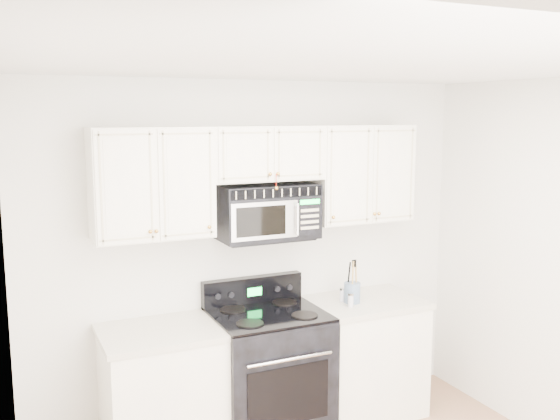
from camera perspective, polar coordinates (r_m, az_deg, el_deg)
room at (r=3.28m, az=9.70°, el=-10.10°), size 3.51×3.51×2.61m
base_cabinet_left at (r=4.54m, az=-10.38°, el=-16.51°), size 0.86×0.65×0.92m
base_cabinet_right at (r=5.13m, az=7.70°, el=-13.39°), size 0.86×0.65×0.92m
range at (r=4.72m, az=-1.10°, el=-14.57°), size 0.80×0.72×1.13m
upper_cabinets at (r=4.52m, az=-1.52°, el=3.44°), size 2.44×0.37×0.75m
microwave at (r=4.55m, az=-1.15°, el=-0.14°), size 0.72×0.41×0.40m
utensil_crock at (r=4.85m, az=6.61°, el=-7.46°), size 0.13×0.13×0.33m
shaker_salt at (r=4.75m, az=6.48°, el=-8.16°), size 0.04×0.04×0.11m
shaker_pepper at (r=4.88m, az=5.72°, el=-7.70°), size 0.05×0.05×0.11m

